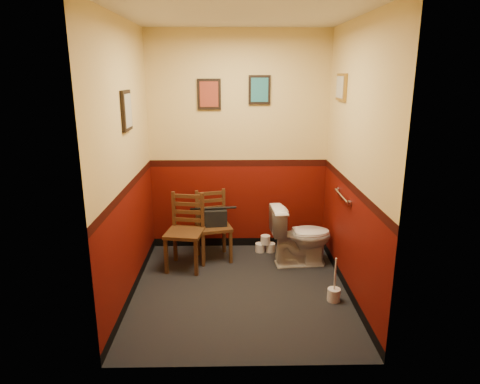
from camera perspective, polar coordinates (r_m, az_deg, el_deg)
The scene contains 17 objects.
floor at distance 4.59m, azimuth 0.06°, elevation -12.97°, with size 2.20×2.40×0.00m, color black.
ceiling at distance 4.06m, azimuth 0.07°, elevation 22.73°, with size 2.20×2.40×0.00m, color silver.
wall_back at distance 5.30m, azimuth -0.20°, elevation 6.43°, with size 2.20×2.70×0.00m, color #550C06.
wall_front at distance 2.96m, azimuth 0.54°, elevation -1.05°, with size 2.20×2.70×0.00m, color #550C06.
wall_left at distance 4.24m, azimuth -14.99°, elevation 3.57°, with size 2.40×2.70×0.00m, color #550C06.
wall_right at distance 4.28m, azimuth 14.97°, elevation 3.68°, with size 2.40×2.70×0.00m, color #550C06.
grab_bar at distance 4.60m, azimuth 13.43°, elevation -0.53°, with size 0.05×0.56×0.06m.
framed_print_back_a at distance 5.22m, azimuth -4.14°, elevation 12.88°, with size 0.28×0.04×0.36m.
framed_print_back_b at distance 5.22m, azimuth 2.62°, elevation 13.45°, with size 0.26×0.04×0.34m.
framed_print_left at distance 4.26m, azimuth -14.88°, elevation 10.44°, with size 0.04×0.30×0.38m.
framed_print_right at distance 4.78m, azimuth 13.35°, elevation 13.45°, with size 0.04×0.34×0.28m.
toilet at distance 5.09m, azimuth 8.09°, elevation -5.82°, with size 0.40×0.72×0.70m, color white.
toilet_brush at distance 4.47m, azimuth 12.41°, elevation -13.13°, with size 0.13×0.13×0.46m.
chair_left at distance 4.98m, azimuth -7.28°, elevation -5.26°, with size 0.47×0.47×0.87m.
chair_right at distance 5.18m, azimuth -3.62°, elevation -4.50°, with size 0.47×0.47×0.83m.
handbag at distance 5.11m, azimuth -3.55°, elevation -3.40°, with size 0.33×0.19×0.23m.
tp_stack at distance 5.47m, azimuth 3.39°, elevation -7.05°, with size 0.25×0.13×0.22m.
Camera 1 is at (-0.08, -4.03, 2.20)m, focal length 32.00 mm.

